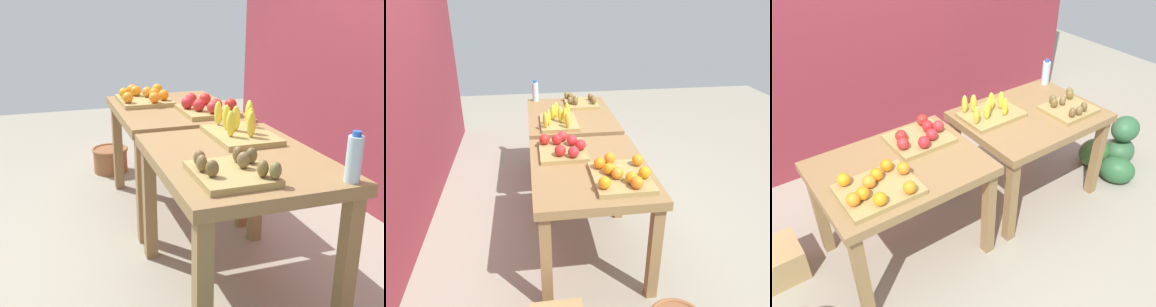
{
  "view_description": "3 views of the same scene",
  "coord_description": "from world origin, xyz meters",
  "views": [
    {
      "loc": [
        2.49,
        -0.87,
        1.47
      ],
      "look_at": [
        -0.09,
        -0.02,
        0.56
      ],
      "focal_mm": 42.91,
      "sensor_mm": 36.0,
      "label": 1
    },
    {
      "loc": [
        -2.78,
        0.39,
        1.9
      ],
      "look_at": [
        0.01,
        0.0,
        0.58
      ],
      "focal_mm": 34.63,
      "sensor_mm": 36.0,
      "label": 2
    },
    {
      "loc": [
        -1.43,
        -1.89,
        2.26
      ],
      "look_at": [
        -0.04,
        0.03,
        0.61
      ],
      "focal_mm": 38.16,
      "sensor_mm": 36.0,
      "label": 3
    }
  ],
  "objects": [
    {
      "name": "banana_crate",
      "position": [
        0.27,
        0.14,
        0.8
      ],
      "size": [
        0.44,
        0.32,
        0.17
      ],
      "color": "#A58B50",
      "rests_on": "display_table_right"
    },
    {
      "name": "display_table_left",
      "position": [
        -0.56,
        0.0,
        0.64
      ],
      "size": [
        1.04,
        0.8,
        0.75
      ],
      "color": "olive",
      "rests_on": "ground_plane"
    },
    {
      "name": "watermelon_pile",
      "position": [
        1.44,
        -0.22,
        0.17
      ],
      "size": [
        0.6,
        0.61,
        0.48
      ],
      "color": "#33623B",
      "rests_on": "ground_plane"
    },
    {
      "name": "apple_bin",
      "position": [
        -0.31,
        0.15,
        0.79
      ],
      "size": [
        0.41,
        0.36,
        0.11
      ],
      "color": "#A58B50",
      "rests_on": "display_table_left"
    },
    {
      "name": "display_table_right",
      "position": [
        0.56,
        0.0,
        0.64
      ],
      "size": [
        1.04,
        0.8,
        0.75
      ],
      "color": "olive",
      "rests_on": "ground_plane"
    },
    {
      "name": "orange_bin",
      "position": [
        -0.78,
        -0.16,
        0.79
      ],
      "size": [
        0.45,
        0.38,
        0.11
      ],
      "color": "#A58B50",
      "rests_on": "display_table_left"
    },
    {
      "name": "kiwi_bin",
      "position": [
        0.82,
        -0.14,
        0.78
      ],
      "size": [
        0.36,
        0.33,
        0.1
      ],
      "color": "#A58B50",
      "rests_on": "display_table_right"
    },
    {
      "name": "water_bottle",
      "position": [
        1.02,
        0.31,
        0.85
      ],
      "size": [
        0.07,
        0.07,
        0.22
      ],
      "color": "silver",
      "rests_on": "display_table_right"
    },
    {
      "name": "ground_plane",
      "position": [
        0.0,
        0.0,
        0.0
      ],
      "size": [
        8.0,
        8.0,
        0.0
      ],
      "primitive_type": "plane",
      "color": "gray"
    }
  ]
}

